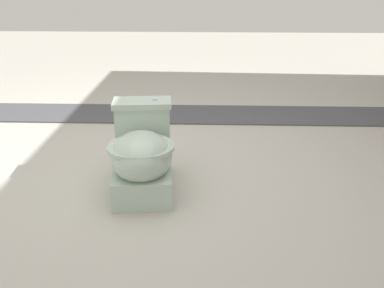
% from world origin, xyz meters
% --- Properties ---
extents(ground_plane, '(14.00, 14.00, 0.00)m').
position_xyz_m(ground_plane, '(0.00, 0.00, 0.00)').
color(ground_plane, '#B7B2A8').
extents(gravel_strip, '(0.56, 8.00, 0.01)m').
position_xyz_m(gravel_strip, '(-1.28, 0.50, 0.01)').
color(gravel_strip, '#4C4C51').
rests_on(gravel_strip, ground).
extents(toilet, '(0.66, 0.43, 0.52)m').
position_xyz_m(toilet, '(0.23, -0.00, 0.22)').
color(toilet, '#B2C6B7').
rests_on(toilet, ground).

